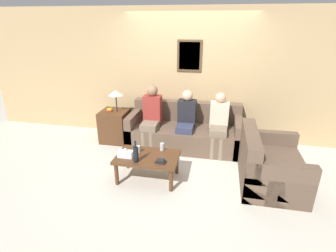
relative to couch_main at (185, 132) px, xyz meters
The scene contains 14 objects.
ground_plane 0.61m from the couch_main, 90.00° to the right, with size 16.00×16.00×0.00m, color beige.
wall_back 1.12m from the couch_main, 90.00° to the left, with size 9.00×0.08×2.60m.
couch_main is the anchor object (origin of this frame).
couch_side 1.78m from the couch_main, 36.50° to the right, with size 0.90×1.21×0.83m.
coffee_table 1.37m from the couch_main, 106.69° to the right, with size 0.96×0.62×0.40m.
side_table_with_lamp 1.43m from the couch_main, behind, with size 0.54×0.54×1.08m.
wine_bottle 1.61m from the couch_main, 108.68° to the right, with size 0.08×0.08×0.34m.
drinking_glass 1.36m from the couch_main, 114.92° to the right, with size 0.07×0.07×0.11m.
book_stack 1.48m from the couch_main, 95.80° to the right, with size 0.17×0.12×0.05m.
soda_can 1.11m from the couch_main, 101.22° to the right, with size 0.07×0.07×0.12m.
tissue_box 1.58m from the couch_main, 116.78° to the right, with size 0.23×0.12×0.15m.
person_left 0.74m from the couch_main, 167.38° to the right, with size 0.34×0.59×1.20m.
person_middle 0.36m from the couch_main, 73.48° to the right, with size 0.34×0.57×1.14m.
person_right 0.73m from the couch_main, 12.26° to the right, with size 0.34×0.60×1.12m.
Camera 1 is at (0.62, -4.20, 2.35)m, focal length 28.00 mm.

